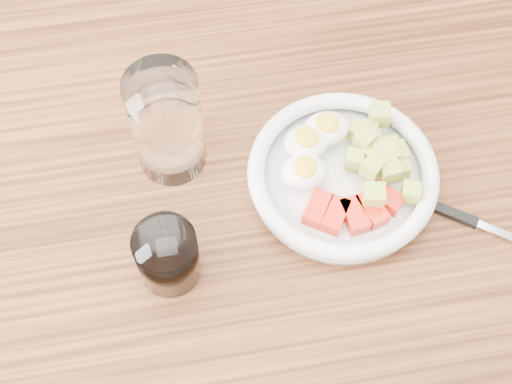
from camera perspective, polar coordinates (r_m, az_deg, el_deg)
ground at (r=1.62m, az=0.42°, el=-13.76°), size 4.00×4.00×0.00m
dining_table at (r=0.99m, az=0.67°, el=-4.00°), size 1.50×0.90×0.77m
bowl at (r=0.90m, az=6.94°, el=1.63°), size 0.24×0.24×0.06m
fork at (r=0.92m, az=16.12°, el=-1.96°), size 0.17×0.13×0.01m
water_glass at (r=0.87m, az=-7.15°, el=5.46°), size 0.09×0.09×0.16m
coffee_glass at (r=0.83m, az=-7.09°, el=-5.10°), size 0.07×0.07×0.08m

